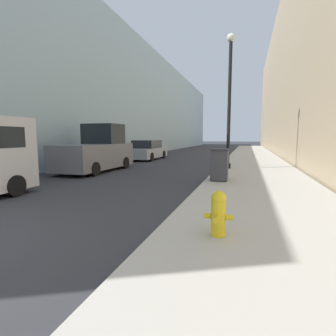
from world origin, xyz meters
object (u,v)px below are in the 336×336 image
at_px(trash_bin, 220,164).
at_px(pickup_truck, 97,152).
at_px(parked_sedan_near, 147,151).
at_px(lamppost, 229,95).
at_px(fire_hydrant, 218,212).

xyz_separation_m(trash_bin, pickup_truck, (-6.44, 1.99, 0.26)).
relative_size(pickup_truck, parked_sedan_near, 1.04).
xyz_separation_m(trash_bin, parked_sedan_near, (-6.48, 9.16, -0.04)).
bearing_deg(trash_bin, lamppost, 89.79).
relative_size(trash_bin, parked_sedan_near, 0.25).
distance_m(trash_bin, parked_sedan_near, 11.22).
bearing_deg(lamppost, parked_sedan_near, 141.92).
bearing_deg(lamppost, fire_hydrant, -86.80).
relative_size(fire_hydrant, parked_sedan_near, 0.16).
bearing_deg(pickup_truck, lamppost, 17.78).
bearing_deg(pickup_truck, parked_sedan_near, 90.31).
bearing_deg(lamppost, trash_bin, -90.21).
relative_size(lamppost, pickup_truck, 1.36).
height_order(lamppost, pickup_truck, lamppost).
distance_m(fire_hydrant, lamppost, 10.25).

